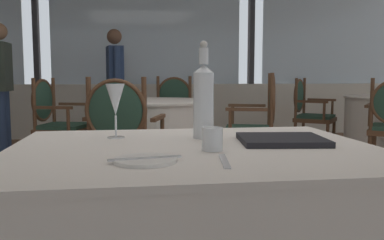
% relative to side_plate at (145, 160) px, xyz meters
% --- Properties ---
extents(window_wall_far, '(10.85, 0.14, 2.94)m').
position_rel_side_plate_xyz_m(window_wall_far, '(0.23, 5.63, 0.42)').
color(window_wall_far, silver).
rests_on(window_wall_far, ground_plane).
extents(side_plate, '(0.17, 0.17, 0.01)m').
position_rel_side_plate_xyz_m(side_plate, '(0.00, 0.00, 0.00)').
color(side_plate, white).
rests_on(side_plate, foreground_table).
extents(butter_knife, '(0.20, 0.05, 0.00)m').
position_rel_side_plate_xyz_m(butter_knife, '(0.00, 0.00, 0.01)').
color(butter_knife, silver).
rests_on(butter_knife, foreground_table).
extents(dinner_fork, '(0.04, 0.18, 0.00)m').
position_rel_side_plate_xyz_m(dinner_fork, '(0.21, -0.03, -0.00)').
color(dinner_fork, silver).
rests_on(dinner_fork, foreground_table).
extents(water_bottle, '(0.08, 0.08, 0.36)m').
position_rel_side_plate_xyz_m(water_bottle, '(0.23, 0.40, 0.14)').
color(water_bottle, white).
rests_on(water_bottle, foreground_table).
extents(wine_glass, '(0.07, 0.07, 0.20)m').
position_rel_side_plate_xyz_m(wine_glass, '(-0.09, 0.46, 0.13)').
color(wine_glass, white).
rests_on(wine_glass, foreground_table).
extents(water_tumbler, '(0.06, 0.06, 0.07)m').
position_rel_side_plate_xyz_m(water_tumbler, '(0.21, 0.15, 0.03)').
color(water_tumbler, white).
rests_on(water_tumbler, foreground_table).
extents(menu_book, '(0.31, 0.28, 0.02)m').
position_rel_side_plate_xyz_m(menu_book, '(0.48, 0.26, 0.01)').
color(menu_book, black).
rests_on(menu_book, foreground_table).
extents(dining_chair_0_3, '(0.65, 0.66, 0.95)m').
position_rel_side_plate_xyz_m(dining_chair_0_3, '(2.23, 3.96, -0.20)').
color(dining_chair_0_3, brown).
rests_on(dining_chair_0_3, ground_plane).
extents(background_table_1, '(1.15, 1.15, 0.74)m').
position_rel_side_plate_xyz_m(background_table_1, '(0.17, 2.90, -0.38)').
color(background_table_1, white).
rests_on(background_table_1, ground_plane).
extents(dining_chair_1_0, '(0.57, 0.62, 0.96)m').
position_rel_side_plate_xyz_m(dining_chair_1_0, '(-0.80, 3.18, -0.19)').
color(dining_chair_1_0, brown).
rests_on(dining_chair_1_0, ground_plane).
extents(dining_chair_1_1, '(0.62, 0.57, 0.97)m').
position_rel_side_plate_xyz_m(dining_chair_1_1, '(-0.11, 1.93, -0.19)').
color(dining_chair_1_1, brown).
rests_on(dining_chair_1_1, ground_plane).
extents(dining_chair_1_2, '(0.57, 0.62, 1.00)m').
position_rel_side_plate_xyz_m(dining_chair_1_2, '(1.14, 2.62, -0.17)').
color(dining_chair_1_2, brown).
rests_on(dining_chair_1_2, ground_plane).
extents(dining_chair_1_3, '(0.62, 0.57, 0.98)m').
position_rel_side_plate_xyz_m(dining_chair_1_3, '(0.45, 3.86, -0.18)').
color(dining_chair_1_3, brown).
rests_on(dining_chair_1_3, ground_plane).
extents(diner_person_0, '(0.21, 0.53, 1.62)m').
position_rel_side_plate_xyz_m(diner_person_0, '(-1.63, 4.28, 0.17)').
color(diner_person_0, '#334770').
rests_on(diner_person_0, ground_plane).
extents(diner_person_1, '(0.26, 0.52, 1.62)m').
position_rel_side_plate_xyz_m(diner_person_1, '(-0.26, 4.78, 0.17)').
color(diner_person_1, brown).
rests_on(diner_person_1, ground_plane).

